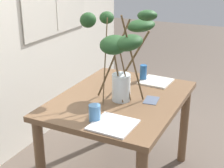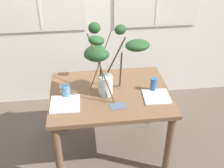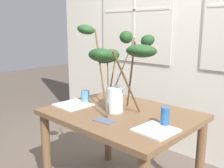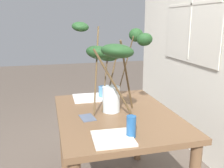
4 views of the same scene
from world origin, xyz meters
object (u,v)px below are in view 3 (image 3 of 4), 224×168
dining_table (121,126)px  drinking_glass_blue_left (86,97)px  plate_square_right (156,130)px  plate_square_left (73,105)px  vase_with_branches (117,63)px  drinking_glass_blue_right (165,117)px

dining_table → drinking_glass_blue_left: drinking_glass_blue_left is taller
dining_table → plate_square_right: 0.47m
dining_table → drinking_glass_blue_left: bearing=-178.4°
dining_table → plate_square_left: 0.47m
vase_with_branches → plate_square_left: 0.58m
drinking_glass_blue_right → plate_square_left: bearing=-171.5°
drinking_glass_blue_left → drinking_glass_blue_right: bearing=-0.7°
vase_with_branches → drinking_glass_blue_right: (0.44, 0.01, -0.33)m
vase_with_branches → drinking_glass_blue_right: 0.56m
dining_table → vase_with_branches: bearing=-120.8°
drinking_glass_blue_left → plate_square_right: size_ratio=0.45×
plate_square_left → vase_with_branches: bearing=16.0°
plate_square_left → plate_square_right: (0.86, 0.01, 0.00)m
plate_square_left → plate_square_right: 0.86m
drinking_glass_blue_right → plate_square_left: size_ratio=0.51×
drinking_glass_blue_left → plate_square_left: (-0.01, -0.14, -0.05)m
drinking_glass_blue_right → plate_square_right: (0.00, -0.12, -0.06)m
plate_square_right → dining_table: bearing=162.1°
drinking_glass_blue_right → plate_square_right: 0.13m
dining_table → vase_with_branches: 0.53m
dining_table → drinking_glass_blue_right: size_ratio=8.54×
vase_with_branches → plate_square_right: size_ratio=2.88×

